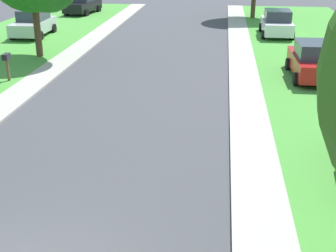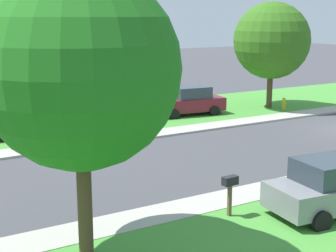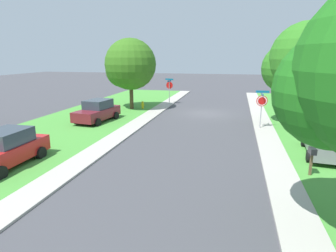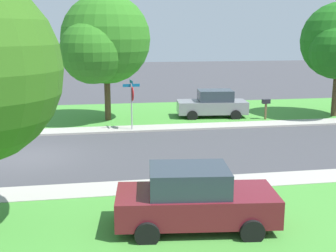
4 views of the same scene
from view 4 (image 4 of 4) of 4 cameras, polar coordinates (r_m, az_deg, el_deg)
The scene contains 8 objects.
ground_plane at distance 19.80m, azimuth -17.60°, elevation -3.91°, with size 120.00×120.00×0.00m, color #424247.
sidewalk_west at distance 25.82m, azimuth 11.33°, elevation 0.21°, with size 1.40×56.00×0.10m, color #ADA89E.
lawn_west at distance 30.17m, azimuth 8.16°, elevation 2.02°, with size 8.00×56.00×0.08m, color #479338.
stop_sign_far_corner at distance 23.59m, azimuth -4.72°, elevation 3.83°, with size 0.92×0.92×2.77m.
car_grey_far_down_street at distance 27.50m, azimuth 5.86°, elevation 2.86°, with size 2.38×4.47×1.76m.
car_maroon_kerbside_mid at distance 11.98m, azimuth 3.43°, elevation -9.47°, with size 2.41×4.48×1.76m.
tree_sidewalk_mid at distance 25.90m, azimuth -8.53°, elevation 10.78°, with size 5.63×5.23×7.51m.
mailbox at distance 27.14m, azimuth 12.66°, elevation 2.79°, with size 0.26×0.49×1.31m.
Camera 4 is at (18.87, 2.84, 5.28)m, focal length 46.71 mm.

